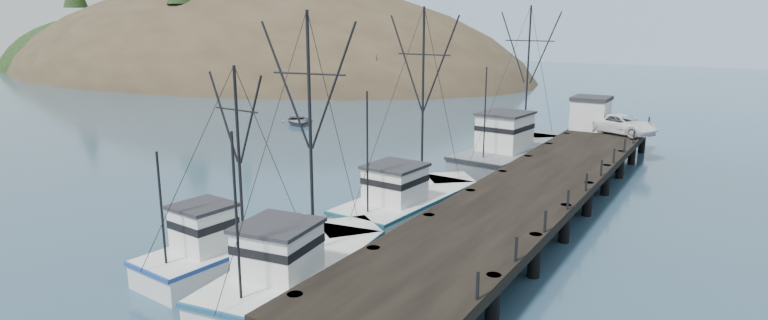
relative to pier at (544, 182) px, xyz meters
The scene contains 13 objects.
ground 21.33m from the pier, 131.19° to the right, with size 400.00×400.00×0.00m, color navy.
pier is the anchor object (origin of this frame).
headland 108.95m from the pier, 144.86° to the left, with size 134.80×78.00×51.00m.
distant_ridge 154.06m from the pier, 91.49° to the left, with size 360.00×40.00×26.00m, color #9EB2C6.
distant_ridge_far 177.43m from the pier, 107.72° to the left, with size 180.00×25.00×18.00m, color silver.
moored_sailboats 61.57m from the pier, 136.78° to the left, with size 16.09×14.74×6.35m.
trawler_near 16.97m from the pier, 109.35° to the right, with size 5.12×11.81×11.82m.
trawler_mid 18.81m from the pier, 121.19° to the right, with size 3.87×9.34×9.49m.
trawler_far 8.08m from the pier, 141.42° to the right, with size 4.64×12.05×12.18m.
work_vessel 10.10m from the pier, 118.45° to the left, with size 5.68×14.93×12.53m.
pier_shed 18.14m from the pier, 94.54° to the left, with size 3.00×3.20×2.80m.
pickup_truck 17.15m from the pier, 85.59° to the left, with size 2.63×5.69×1.58m, color white.
motorboat 35.95m from the pier, 153.06° to the left, with size 3.71×5.19×1.07m, color slate.
Camera 1 is at (23.69, -18.45, 11.01)m, focal length 28.00 mm.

